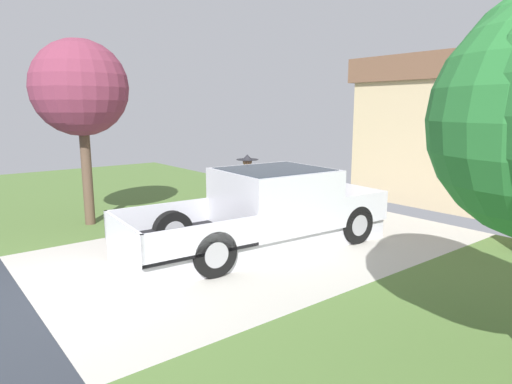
# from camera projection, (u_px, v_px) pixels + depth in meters

# --- Properties ---
(pickup_truck) EXTENTS (2.34, 5.60, 1.59)m
(pickup_truck) POSITION_uv_depth(u_px,v_px,m) (273.00, 211.00, 9.10)
(pickup_truck) COLOR silver
(pickup_truck) RESTS_ON ground
(person_with_hat) EXTENTS (0.52, 0.52, 1.72)m
(person_with_hat) POSITION_uv_depth(u_px,v_px,m) (247.00, 184.00, 10.57)
(person_with_hat) COLOR navy
(person_with_hat) RESTS_ON ground
(handbag) EXTENTS (0.39, 0.19, 0.46)m
(handbag) POSITION_uv_depth(u_px,v_px,m) (233.00, 220.00, 10.67)
(handbag) COLOR #B24C56
(handbag) RESTS_ON ground
(front_yard_tree) EXTENTS (2.21, 2.21, 4.35)m
(front_yard_tree) POSITION_uv_depth(u_px,v_px,m) (80.00, 91.00, 10.25)
(front_yard_tree) COLOR brown
(front_yard_tree) RESTS_ON ground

